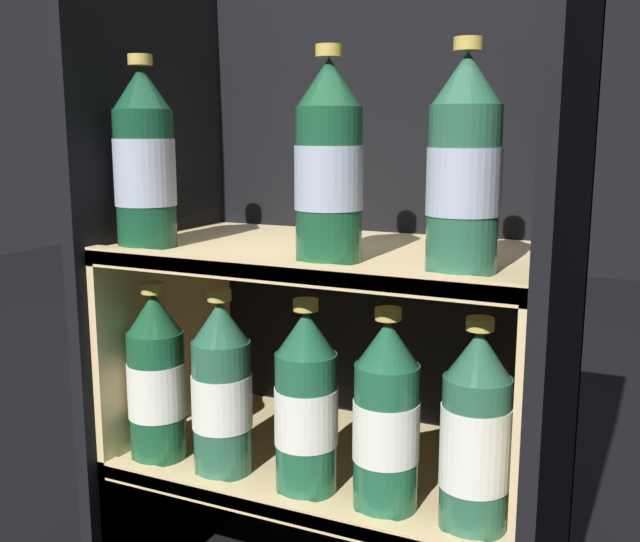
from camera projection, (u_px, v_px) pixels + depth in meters
fridge_back_wall at (381, 275)px, 1.18m from camera, size 0.62×0.02×0.94m
fridge_side_left at (159, 279)px, 1.15m from camera, size 0.02×0.37×0.94m
fridge_side_right at (561, 320)px, 0.90m from camera, size 0.02×0.37×0.94m
shelf_lower at (332, 489)px, 1.07m from camera, size 0.58×0.33×0.24m
shelf_upper at (333, 355)px, 1.03m from camera, size 0.58×0.33×0.55m
bottle_upper_front_0 at (144, 163)px, 0.99m from camera, size 0.08×0.08×0.25m
bottle_upper_front_1 at (329, 166)px, 0.88m from camera, size 0.08×0.08×0.25m
bottle_upper_front_2 at (464, 169)px, 0.81m from camera, size 0.08×0.08×0.25m
bottle_lower_front_0 at (157, 380)px, 1.05m from camera, size 0.08×0.08×0.25m
bottle_lower_front_1 at (222, 391)px, 1.00m from camera, size 0.08×0.08×0.25m
bottle_lower_front_2 at (306, 405)px, 0.95m from camera, size 0.08×0.08×0.25m
bottle_lower_front_3 at (386, 419)px, 0.90m from camera, size 0.08×0.08×0.25m
bottle_lower_front_4 at (476, 435)px, 0.86m from camera, size 0.08×0.08×0.25m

